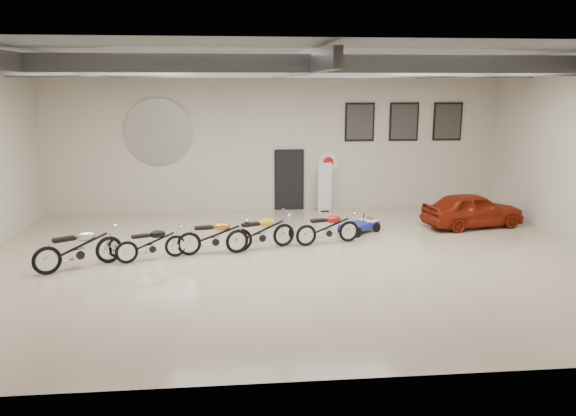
{
  "coord_description": "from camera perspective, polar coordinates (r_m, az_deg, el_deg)",
  "views": [
    {
      "loc": [
        -1.43,
        -13.65,
        4.38
      ],
      "look_at": [
        0.0,
        1.2,
        1.1
      ],
      "focal_mm": 35.0,
      "sensor_mm": 36.0,
      "label": 1
    }
  ],
  "objects": [
    {
      "name": "floor",
      "position": [
        14.41,
        0.46,
        -5.3
      ],
      "size": [
        16.0,
        12.0,
        0.01
      ],
      "primitive_type": "cube",
      "color": "tan",
      "rests_on": "ground"
    },
    {
      "name": "ceiling",
      "position": [
        13.74,
        0.5,
        14.98
      ],
      "size": [
        16.0,
        12.0,
        0.01
      ],
      "primitive_type": "cube",
      "color": "slate",
      "rests_on": "back_wall"
    },
    {
      "name": "logo_plaque",
      "position": [
        19.83,
        -13.05,
        7.51
      ],
      "size": [
        2.3,
        0.06,
        1.16
      ],
      "primitive_type": null,
      "color": "silver",
      "rests_on": "back_wall"
    },
    {
      "name": "banner_stand",
      "position": [
        19.72,
        3.75,
        2.17
      ],
      "size": [
        0.51,
        0.28,
        1.78
      ],
      "primitive_type": null,
      "rotation": [
        0.0,
        0.0,
        0.19
      ],
      "color": "white",
      "rests_on": "floor"
    },
    {
      "name": "ceiling_beams",
      "position": [
        13.73,
        0.5,
        13.94
      ],
      "size": [
        15.8,
        11.8,
        0.32
      ],
      "primitive_type": null,
      "color": "slate",
      "rests_on": "ceiling"
    },
    {
      "name": "poster_right",
      "position": [
        21.08,
        15.9,
        8.45
      ],
      "size": [
        1.05,
        0.08,
        1.35
      ],
      "primitive_type": null,
      "color": "black",
      "rests_on": "back_wall"
    },
    {
      "name": "motorcycle_silver",
      "position": [
        14.52,
        -20.53,
        -3.7
      ],
      "size": [
        2.15,
        1.68,
        1.1
      ],
      "primitive_type": null,
      "rotation": [
        0.0,
        0.0,
        0.55
      ],
      "color": "silver",
      "rests_on": "floor"
    },
    {
      "name": "motorcycle_gold",
      "position": [
        14.93,
        -7.42,
        -2.74
      ],
      "size": [
        2.03,
        0.91,
        1.02
      ],
      "primitive_type": null,
      "rotation": [
        0.0,
        0.0,
        0.16
      ],
      "color": "silver",
      "rests_on": "floor"
    },
    {
      "name": "poster_left",
      "position": [
        20.15,
        7.29,
        8.66
      ],
      "size": [
        1.05,
        0.08,
        1.35
      ],
      "primitive_type": null,
      "color": "black",
      "rests_on": "back_wall"
    },
    {
      "name": "go_kart",
      "position": [
        17.19,
        7.55,
        -1.48
      ],
      "size": [
        1.7,
        1.55,
        0.58
      ],
      "primitive_type": null,
      "rotation": [
        0.0,
        0.0,
        0.66
      ],
      "color": "navy",
      "rests_on": "floor"
    },
    {
      "name": "motorcycle_yellow",
      "position": [
        15.18,
        -2.78,
        -2.37
      ],
      "size": [
        2.07,
        1.31,
        1.03
      ],
      "primitive_type": null,
      "rotation": [
        0.0,
        0.0,
        0.38
      ],
      "color": "silver",
      "rests_on": "floor"
    },
    {
      "name": "door",
      "position": [
        19.98,
        0.12,
        2.8
      ],
      "size": [
        0.92,
        0.08,
        2.1
      ],
      "primitive_type": "cube",
      "color": "black",
      "rests_on": "back_wall"
    },
    {
      "name": "motorcycle_black",
      "position": [
        14.69,
        -13.71,
        -3.42
      ],
      "size": [
        1.87,
        1.17,
        0.93
      ],
      "primitive_type": null,
      "rotation": [
        0.0,
        0.0,
        0.37
      ],
      "color": "silver",
      "rests_on": "floor"
    },
    {
      "name": "vintage_car",
      "position": [
        18.55,
        18.24,
        -0.16
      ],
      "size": [
        1.9,
        3.4,
        1.09
      ],
      "primitive_type": "imported",
      "rotation": [
        0.0,
        0.0,
        1.77
      ],
      "color": "maroon",
      "rests_on": "floor"
    },
    {
      "name": "motorcycle_red",
      "position": [
        15.76,
        4.07,
        -1.94
      ],
      "size": [
        1.95,
        1.02,
        0.97
      ],
      "primitive_type": null,
      "rotation": [
        0.0,
        0.0,
        0.25
      ],
      "color": "silver",
      "rests_on": "floor"
    },
    {
      "name": "oil_sign",
      "position": [
        20.06,
        4.11,
        4.69
      ],
      "size": [
        0.72,
        0.1,
        0.72
      ],
      "primitive_type": null,
      "color": "white",
      "rests_on": "back_wall"
    },
    {
      "name": "poster_mid",
      "position": [
        20.56,
        11.7,
        8.58
      ],
      "size": [
        1.05,
        0.08,
        1.35
      ],
      "primitive_type": null,
      "color": "black",
      "rests_on": "back_wall"
    },
    {
      "name": "back_wall",
      "position": [
        19.79,
        -1.35,
        6.95
      ],
      "size": [
        16.0,
        0.02,
        5.0
      ],
      "primitive_type": "cube",
      "color": "beige",
      "rests_on": "floor"
    }
  ]
}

